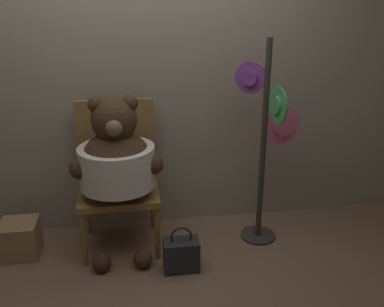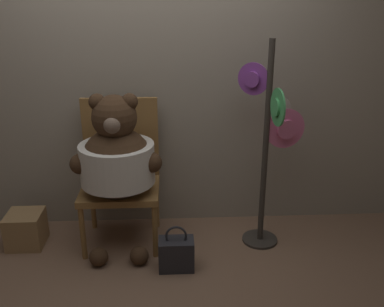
{
  "view_description": "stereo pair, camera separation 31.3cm",
  "coord_description": "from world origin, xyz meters",
  "px_view_note": "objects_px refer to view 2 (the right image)",
  "views": [
    {
      "loc": [
        -0.16,
        -2.69,
        1.86
      ],
      "look_at": [
        0.31,
        0.21,
        0.76
      ],
      "focal_mm": 40.0,
      "sensor_mm": 36.0,
      "label": 1
    },
    {
      "loc": [
        0.15,
        -2.72,
        1.86
      ],
      "look_at": [
        0.31,
        0.21,
        0.76
      ],
      "focal_mm": 40.0,
      "sensor_mm": 36.0,
      "label": 2
    }
  ],
  "objects_px": {
    "handbag_on_ground": "(176,253)",
    "teddy_bear": "(117,159)",
    "chair": "(121,169)",
    "hat_display_rack": "(271,139)"
  },
  "relations": [
    {
      "from": "chair",
      "to": "handbag_on_ground",
      "type": "height_order",
      "value": "chair"
    },
    {
      "from": "handbag_on_ground",
      "to": "teddy_bear",
      "type": "bearing_deg",
      "value": 144.17
    },
    {
      "from": "chair",
      "to": "hat_display_rack",
      "type": "xyz_separation_m",
      "value": [
        1.13,
        -0.15,
        0.28
      ]
    },
    {
      "from": "teddy_bear",
      "to": "hat_display_rack",
      "type": "xyz_separation_m",
      "value": [
        1.13,
        0.03,
        0.12
      ]
    },
    {
      "from": "chair",
      "to": "hat_display_rack",
      "type": "distance_m",
      "value": 1.17
    },
    {
      "from": "teddy_bear",
      "to": "handbag_on_ground",
      "type": "bearing_deg",
      "value": -35.83
    },
    {
      "from": "teddy_bear",
      "to": "hat_display_rack",
      "type": "height_order",
      "value": "hat_display_rack"
    },
    {
      "from": "teddy_bear",
      "to": "chair",
      "type": "bearing_deg",
      "value": 90.46
    },
    {
      "from": "chair",
      "to": "teddy_bear",
      "type": "xyz_separation_m",
      "value": [
        0.0,
        -0.19,
        0.16
      ]
    },
    {
      "from": "chair",
      "to": "teddy_bear",
      "type": "relative_size",
      "value": 0.91
    }
  ]
}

